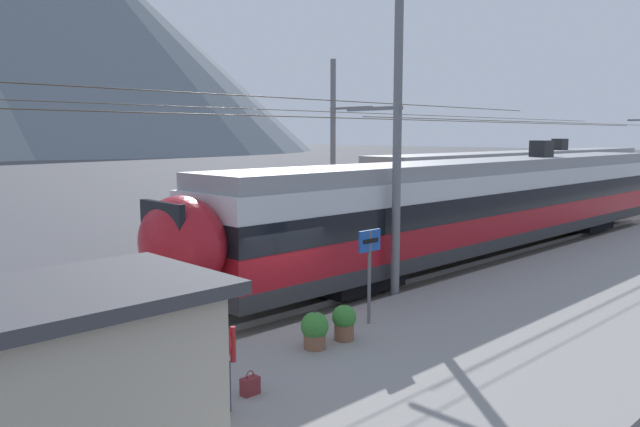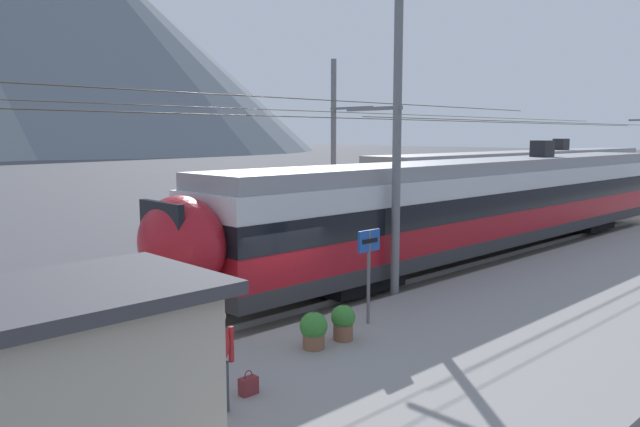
{
  "view_description": "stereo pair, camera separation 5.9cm",
  "coord_description": "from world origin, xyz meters",
  "px_view_note": "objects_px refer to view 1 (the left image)",
  "views": [
    {
      "loc": [
        -9.46,
        -11.28,
        4.79
      ],
      "look_at": [
        4.41,
        2.92,
        2.24
      ],
      "focal_mm": 34.45,
      "sensor_mm": 36.0,
      "label": 1
    },
    {
      "loc": [
        -9.42,
        -11.32,
        4.79
      ],
      "look_at": [
        4.41,
        2.92,
        2.24
      ],
      "focal_mm": 34.45,
      "sensor_mm": 36.0,
      "label": 2
    }
  ],
  "objects_px": {
    "catenary_mast_far_side": "(335,148)",
    "catenary_mast_mid": "(394,152)",
    "potted_plant_platform_edge": "(315,329)",
    "train_near_platform": "(484,202)",
    "potted_plant_by_shelter": "(344,320)",
    "passenger_walking": "(222,356)",
    "train_far_track": "(523,179)",
    "platform_sign": "(369,255)",
    "platform_shelter": "(18,417)",
    "handbag_beside_passenger": "(250,386)"
  },
  "relations": [
    {
      "from": "catenary_mast_far_side",
      "to": "catenary_mast_mid",
      "type": "bearing_deg",
      "value": -127.02
    },
    {
      "from": "catenary_mast_mid",
      "to": "potted_plant_platform_edge",
      "type": "distance_m",
      "value": 6.24
    },
    {
      "from": "train_near_platform",
      "to": "potted_plant_by_shelter",
      "type": "height_order",
      "value": "train_near_platform"
    },
    {
      "from": "passenger_walking",
      "to": "potted_plant_platform_edge",
      "type": "distance_m",
      "value": 3.34
    },
    {
      "from": "train_near_platform",
      "to": "passenger_walking",
      "type": "relative_size",
      "value": 16.58
    },
    {
      "from": "train_near_platform",
      "to": "catenary_mast_mid",
      "type": "relative_size",
      "value": 0.64
    },
    {
      "from": "passenger_walking",
      "to": "potted_plant_by_shelter",
      "type": "bearing_deg",
      "value": 15.21
    },
    {
      "from": "train_far_track",
      "to": "catenary_mast_mid",
      "type": "height_order",
      "value": "catenary_mast_mid"
    },
    {
      "from": "train_far_track",
      "to": "catenary_mast_far_side",
      "type": "xyz_separation_m",
      "value": [
        -13.54,
        1.97,
        1.99
      ]
    },
    {
      "from": "platform_sign",
      "to": "platform_shelter",
      "type": "distance_m",
      "value": 8.88
    },
    {
      "from": "handbag_beside_passenger",
      "to": "platform_shelter",
      "type": "bearing_deg",
      "value": -163.26
    },
    {
      "from": "platform_sign",
      "to": "potted_plant_by_shelter",
      "type": "relative_size",
      "value": 2.88
    },
    {
      "from": "catenary_mast_far_side",
      "to": "train_near_platform",
      "type": "bearing_deg",
      "value": -80.79
    },
    {
      "from": "train_near_platform",
      "to": "catenary_mast_mid",
      "type": "distance_m",
      "value": 7.91
    },
    {
      "from": "potted_plant_by_shelter",
      "to": "potted_plant_platform_edge",
      "type": "bearing_deg",
      "value": 176.25
    },
    {
      "from": "train_near_platform",
      "to": "platform_sign",
      "type": "distance_m",
      "value": 10.66
    },
    {
      "from": "potted_plant_by_shelter",
      "to": "platform_shelter",
      "type": "bearing_deg",
      "value": -164.28
    },
    {
      "from": "passenger_walking",
      "to": "handbag_beside_passenger",
      "type": "distance_m",
      "value": 1.11
    },
    {
      "from": "train_near_platform",
      "to": "catenary_mast_far_side",
      "type": "bearing_deg",
      "value": 99.21
    },
    {
      "from": "passenger_walking",
      "to": "potted_plant_platform_edge",
      "type": "height_order",
      "value": "passenger_walking"
    },
    {
      "from": "catenary_mast_far_side",
      "to": "potted_plant_platform_edge",
      "type": "relative_size",
      "value": 56.65
    },
    {
      "from": "handbag_beside_passenger",
      "to": "catenary_mast_far_side",
      "type": "bearing_deg",
      "value": 39.52
    },
    {
      "from": "train_far_track",
      "to": "potted_plant_by_shelter",
      "type": "xyz_separation_m",
      "value": [
        -23.89,
        -8.38,
        -1.4
      ]
    },
    {
      "from": "potted_plant_platform_edge",
      "to": "train_far_track",
      "type": "bearing_deg",
      "value": 18.62
    },
    {
      "from": "catenary_mast_far_side",
      "to": "potted_plant_by_shelter",
      "type": "xyz_separation_m",
      "value": [
        -10.35,
        -10.35,
        -3.39
      ]
    },
    {
      "from": "catenary_mast_far_side",
      "to": "platform_sign",
      "type": "xyz_separation_m",
      "value": [
        -9.09,
        -9.96,
        -2.19
      ]
    },
    {
      "from": "passenger_walking",
      "to": "potted_plant_platform_edge",
      "type": "relative_size",
      "value": 2.19
    },
    {
      "from": "train_far_track",
      "to": "potted_plant_platform_edge",
      "type": "height_order",
      "value": "train_far_track"
    },
    {
      "from": "catenary_mast_mid",
      "to": "platform_sign",
      "type": "distance_m",
      "value": 3.88
    },
    {
      "from": "catenary_mast_mid",
      "to": "passenger_walking",
      "type": "distance_m",
      "value": 8.98
    },
    {
      "from": "train_far_track",
      "to": "handbag_beside_passenger",
      "type": "height_order",
      "value": "train_far_track"
    },
    {
      "from": "platform_sign",
      "to": "train_far_track",
      "type": "bearing_deg",
      "value": 19.44
    },
    {
      "from": "train_far_track",
      "to": "handbag_beside_passenger",
      "type": "bearing_deg",
      "value": -161.24
    },
    {
      "from": "train_near_platform",
      "to": "potted_plant_platform_edge",
      "type": "bearing_deg",
      "value": -164.29
    },
    {
      "from": "train_far_track",
      "to": "passenger_walking",
      "type": "bearing_deg",
      "value": -161.24
    },
    {
      "from": "platform_sign",
      "to": "handbag_beside_passenger",
      "type": "xyz_separation_m",
      "value": [
        -4.45,
        -1.21,
        -1.47
      ]
    },
    {
      "from": "train_far_track",
      "to": "platform_shelter",
      "type": "height_order",
      "value": "train_far_track"
    },
    {
      "from": "catenary_mast_mid",
      "to": "catenary_mast_far_side",
      "type": "xyz_separation_m",
      "value": [
        6.36,
        8.43,
        -0.1
      ]
    },
    {
      "from": "train_far_track",
      "to": "passenger_walking",
      "type": "height_order",
      "value": "train_far_track"
    },
    {
      "from": "catenary_mast_mid",
      "to": "handbag_beside_passenger",
      "type": "xyz_separation_m",
      "value": [
        -7.19,
        -2.74,
        -3.76
      ]
    },
    {
      "from": "potted_plant_platform_edge",
      "to": "handbag_beside_passenger",
      "type": "bearing_deg",
      "value": -159.73
    },
    {
      "from": "train_near_platform",
      "to": "train_far_track",
      "type": "relative_size",
      "value": 0.99
    },
    {
      "from": "train_near_platform",
      "to": "catenary_mast_mid",
      "type": "xyz_separation_m",
      "value": [
        -7.47,
        -1.59,
        2.08
      ]
    },
    {
      "from": "platform_sign",
      "to": "handbag_beside_passenger",
      "type": "height_order",
      "value": "platform_sign"
    },
    {
      "from": "catenary_mast_mid",
      "to": "handbag_beside_passenger",
      "type": "distance_m",
      "value": 8.56
    },
    {
      "from": "catenary_mast_mid",
      "to": "passenger_walking",
      "type": "bearing_deg",
      "value": -159.32
    },
    {
      "from": "train_far_track",
      "to": "catenary_mast_far_side",
      "type": "relative_size",
      "value": 0.65
    },
    {
      "from": "passenger_walking",
      "to": "train_near_platform",
      "type": "bearing_deg",
      "value": 16.57
    },
    {
      "from": "platform_sign",
      "to": "catenary_mast_far_side",
      "type": "bearing_deg",
      "value": 47.62
    },
    {
      "from": "passenger_walking",
      "to": "handbag_beside_passenger",
      "type": "xyz_separation_m",
      "value": [
        0.74,
        0.25,
        -0.79
      ]
    }
  ]
}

